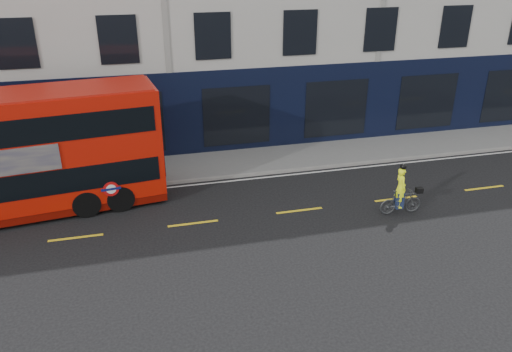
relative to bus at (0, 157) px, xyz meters
name	(u,v)px	position (x,y,z in m)	size (l,w,h in m)	color
ground	(199,245)	(6.36, -3.80, -2.31)	(120.00, 120.00, 0.00)	black
pavement	(178,168)	(6.36, 2.70, -2.25)	(60.00, 3.00, 0.12)	gray
kerb	(182,182)	(6.36, 1.20, -2.24)	(60.00, 0.12, 0.13)	gray
road_edge_line	(183,186)	(6.36, 0.90, -2.30)	(58.00, 0.10, 0.01)	silver
lane_dashes	(193,223)	(6.36, -2.30, -2.30)	(58.00, 0.12, 0.01)	yellow
bus	(0,157)	(0.00, 0.00, 0.00)	(11.38, 3.87, 4.50)	red
cyclist	(401,197)	(13.88, -3.41, -1.64)	(1.63, 0.57, 2.02)	#404244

